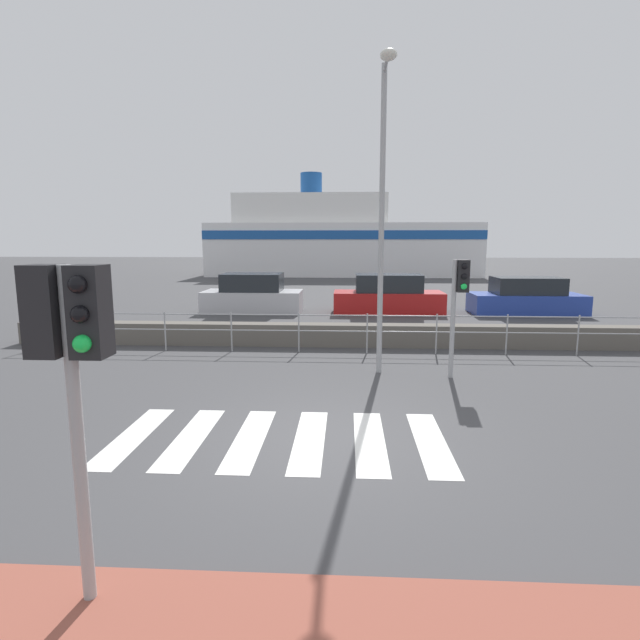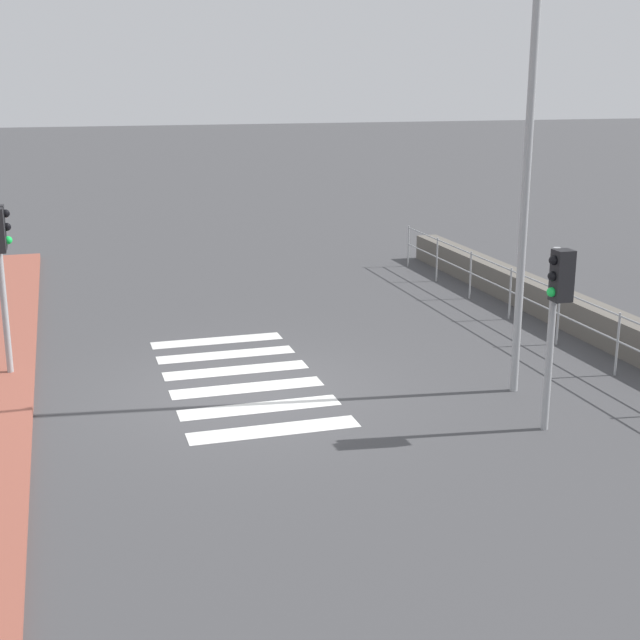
{
  "view_description": "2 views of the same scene",
  "coord_description": "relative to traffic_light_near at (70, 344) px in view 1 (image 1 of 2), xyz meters",
  "views": [
    {
      "loc": [
        0.35,
        -7.07,
        2.96
      ],
      "look_at": [
        -0.13,
        2.0,
        1.5
      ],
      "focal_mm": 28.0,
      "sensor_mm": 36.0,
      "label": 1
    },
    {
      "loc": [
        12.77,
        -2.62,
        4.7
      ],
      "look_at": [
        0.47,
        1.0,
        1.2
      ],
      "focal_mm": 50.0,
      "sensor_mm": 36.0,
      "label": 2
    }
  ],
  "objects": [
    {
      "name": "traffic_light_near",
      "position": [
        0.0,
        0.0,
        0.0
      ],
      "size": [
        0.58,
        0.41,
        2.78
      ],
      "color": "#9EA0A3",
      "rests_on": "ground_plane"
    },
    {
      "name": "ferry_boat",
      "position": [
        1.14,
        39.42,
        0.66
      ],
      "size": [
        22.36,
        6.6,
        8.5
      ],
      "color": "white",
      "rests_on": "ground_plane"
    },
    {
      "name": "streetlamp",
      "position": [
        2.78,
        7.28,
        1.85
      ],
      "size": [
        0.32,
        1.32,
        6.56
      ],
      "color": "#9EA0A3",
      "rests_on": "ground_plane"
    },
    {
      "name": "traffic_light_far",
      "position": [
        4.43,
        7.15,
        -0.32
      ],
      "size": [
        0.34,
        0.32,
        2.55
      ],
      "color": "#9EA0A3",
      "rests_on": "ground_plane"
    },
    {
      "name": "seawall",
      "position": [
        1.69,
        10.34,
        -1.89
      ],
      "size": [
        18.1,
        0.55,
        0.62
      ],
      "color": "#605B54",
      "rests_on": "ground_plane"
    },
    {
      "name": "ground_plane",
      "position": [
        1.69,
        3.56,
        -2.2
      ],
      "size": [
        160.0,
        160.0,
        0.0
      ],
      "primitive_type": "plane",
      "color": "#424244"
    },
    {
      "name": "harbor_fence",
      "position": [
        1.69,
        9.46,
        -1.5
      ],
      "size": [
        16.33,
        0.04,
        1.06
      ],
      "color": "#9EA0A3",
      "rests_on": "ground_plane"
    },
    {
      "name": "crosswalk",
      "position": [
        1.06,
        3.56,
        -2.19
      ],
      "size": [
        4.95,
        2.4,
        0.01
      ],
      "color": "silver",
      "rests_on": "ground_plane"
    },
    {
      "name": "parked_car_blue",
      "position": [
        9.3,
        16.93,
        -1.56
      ],
      "size": [
        4.37,
        1.88,
        1.49
      ],
      "color": "#233D9E",
      "rests_on": "ground_plane"
    },
    {
      "name": "parked_car_red",
      "position": [
        3.75,
        16.93,
        -1.52
      ],
      "size": [
        4.44,
        1.77,
        1.58
      ],
      "color": "#B21919",
      "rests_on": "ground_plane"
    },
    {
      "name": "parked_car_silver",
      "position": [
        -1.86,
        16.93,
        -1.52
      ],
      "size": [
        4.05,
        1.89,
        1.6
      ],
      "color": "#BCBCC1",
      "rests_on": "ground_plane"
    }
  ]
}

